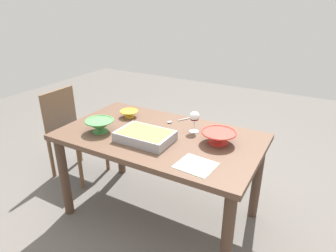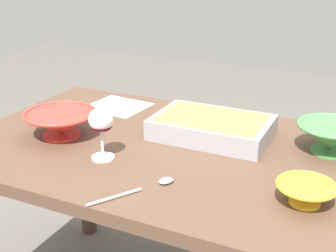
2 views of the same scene
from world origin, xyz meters
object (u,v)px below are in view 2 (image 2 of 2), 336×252
object	(u,v)px
dining_table	(185,178)
wine_glass	(101,123)
serving_bowl	(331,137)
serving_spoon	(149,186)
napkin	(118,106)
mixing_bowl	(306,192)
small_bowl	(61,122)
casserole_dish	(212,126)

from	to	relation	value
dining_table	wine_glass	bearing A→B (deg)	40.13
serving_bowl	serving_spoon	xyz separation A→B (m)	(0.40, 0.45, -0.05)
napkin	serving_spoon	bearing A→B (deg)	128.29
serving_bowl	wine_glass	bearing A→B (deg)	29.14
dining_table	mixing_bowl	xyz separation A→B (m)	(-0.40, 0.17, 0.14)
small_bowl	napkin	world-z (taller)	small_bowl
wine_glass	serving_spoon	size ratio (longest dim) A/B	0.72
serving_bowl	napkin	world-z (taller)	serving_bowl
wine_glass	serving_bowl	xyz separation A→B (m)	(-0.62, -0.34, -0.06)
mixing_bowl	wine_glass	bearing A→B (deg)	-0.32
casserole_dish	small_bowl	size ratio (longest dim) A/B	1.58
dining_table	casserole_dish	world-z (taller)	casserole_dish
casserole_dish	serving_bowl	xyz separation A→B (m)	(-0.38, -0.04, 0.01)
dining_table	napkin	world-z (taller)	napkin
casserole_dish	serving_spoon	size ratio (longest dim) A/B	1.72
serving_bowl	napkin	distance (m)	0.84
dining_table	casserole_dish	xyz separation A→B (m)	(-0.04, -0.13, 0.14)
casserole_dish	small_bowl	bearing A→B (deg)	24.95
casserole_dish	mixing_bowl	size ratio (longest dim) A/B	2.54
dining_table	serving_bowl	distance (m)	0.48
dining_table	serving_spoon	xyz separation A→B (m)	(-0.01, 0.27, 0.11)
napkin	wine_glass	bearing A→B (deg)	116.09
serving_spoon	casserole_dish	bearing A→B (deg)	-93.66
casserole_dish	napkin	xyz separation A→B (m)	(0.45, -0.13, -0.04)
wine_glass	dining_table	bearing A→B (deg)	-139.87
wine_glass	small_bowl	distance (m)	0.25
dining_table	serving_spoon	world-z (taller)	serving_spoon
dining_table	napkin	distance (m)	0.50
casserole_dish	napkin	world-z (taller)	casserole_dish
serving_spoon	wine_glass	bearing A→B (deg)	-26.20
serving_bowl	dining_table	bearing A→B (deg)	22.73
serving_spoon	napkin	xyz separation A→B (m)	(0.43, -0.54, -0.01)
wine_glass	napkin	bearing A→B (deg)	-63.91
dining_table	small_bowl	xyz separation A→B (m)	(0.43, 0.08, 0.15)
small_bowl	serving_spoon	xyz separation A→B (m)	(-0.44, 0.19, -0.04)
mixing_bowl	serving_spoon	xyz separation A→B (m)	(0.39, 0.10, -0.03)
wine_glass	serving_bowl	distance (m)	0.71
serving_bowl	casserole_dish	bearing A→B (deg)	6.10
wine_glass	serving_spoon	bearing A→B (deg)	153.80
mixing_bowl	casserole_dish	bearing A→B (deg)	-40.22
serving_spoon	small_bowl	bearing A→B (deg)	-23.74
dining_table	serving_bowl	bearing A→B (deg)	-157.27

